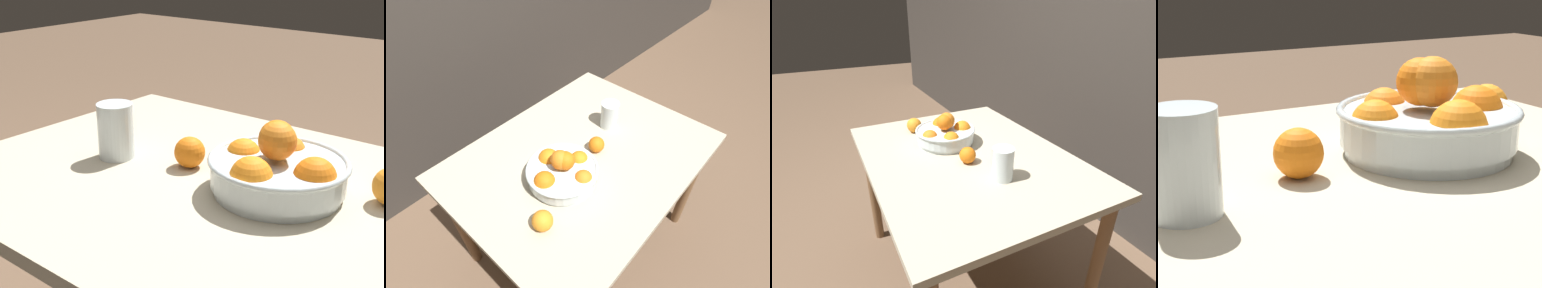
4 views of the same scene
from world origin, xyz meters
TOP-DOWN VIEW (x-y plane):
  - dining_table at (0.00, 0.00)m, footprint 1.07×0.83m
  - fruit_bowl at (-0.15, -0.03)m, footprint 0.28×0.28m
  - juice_glass at (0.23, 0.03)m, footprint 0.08×0.08m
  - orange_loose_near_bowl at (-0.35, -0.12)m, footprint 0.07×0.07m
  - orange_loose_front at (0.06, -0.03)m, footprint 0.07×0.07m

SIDE VIEW (x-z plane):
  - dining_table at x=0.00m, z-range 0.27..0.97m
  - orange_loose_front at x=0.06m, z-range 0.70..0.77m
  - orange_loose_near_bowl at x=-0.35m, z-range 0.70..0.78m
  - fruit_bowl at x=-0.15m, z-range 0.68..0.83m
  - juice_glass at x=0.23m, z-range 0.70..0.82m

